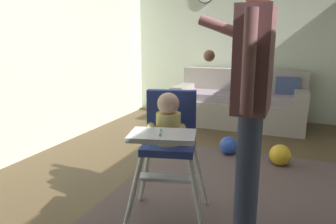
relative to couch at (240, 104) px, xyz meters
name	(u,v)px	position (x,y,z in m)	size (l,w,h in m)	color
ground	(200,196)	(0.08, -2.48, -0.38)	(5.74, 7.53, 0.10)	brown
wall_far	(253,40)	(0.08, 0.52, 0.99)	(4.94, 0.06, 2.64)	silver
wall_left	(31,40)	(-2.02, -2.18, 0.99)	(0.06, 6.53, 2.64)	silver
area_rug	(220,211)	(0.33, -2.75, -0.33)	(1.91, 2.90, 0.01)	brown
couch	(240,104)	(0.00, 0.00, 0.00)	(2.00, 0.86, 0.86)	gray
high_chair	(169,133)	(0.00, -3.02, 0.35)	(0.73, 0.82, 0.98)	white
adult_standing	(251,99)	(0.55, -3.02, 0.63)	(0.51, 0.49, 1.70)	#3F4964
toy_ball	(280,155)	(0.71, -1.57, -0.22)	(0.23, 0.23, 0.23)	gold
toy_ball_second	(229,146)	(0.13, -1.45, -0.22)	(0.21, 0.21, 0.21)	#284CB7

